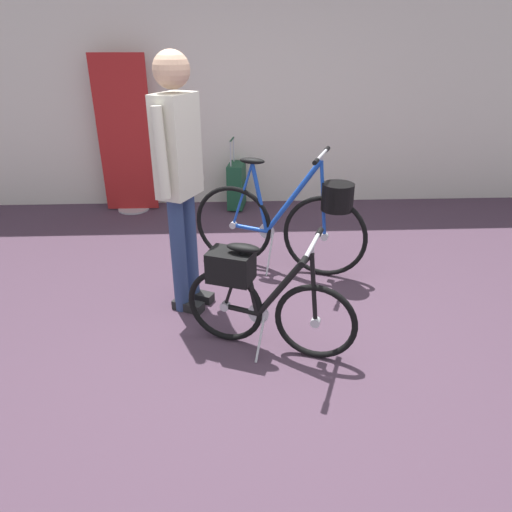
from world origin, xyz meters
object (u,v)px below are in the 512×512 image
Objects in this scene: display_bike_left at (291,220)px; rolling_suitcase at (237,185)px; folding_bike_foreground at (258,296)px; visitor_near_wall at (179,169)px; floor_banner_stand at (126,144)px.

display_bike_left is 1.74m from rolling_suitcase.
display_bike_left reaches higher than folding_bike_foreground.
display_bike_left is (0.34, 1.11, 0.09)m from folding_bike_foreground.
visitor_near_wall reaches higher than display_bike_left.
visitor_near_wall is at bearing -100.24° from rolling_suitcase.
folding_bike_foreground is 1.03m from visitor_near_wall.
floor_banner_stand reaches higher than folding_bike_foreground.
floor_banner_stand is at bearing 116.08° from folding_bike_foreground.
visitor_near_wall reaches higher than floor_banner_stand.
rolling_suitcase is (-0.45, 1.67, -0.19)m from display_bike_left.
visitor_near_wall is (-0.52, 0.57, 0.68)m from folding_bike_foreground.
display_bike_left is at bearing 32.51° from visitor_near_wall.
rolling_suitcase is at bearing 105.18° from display_bike_left.
folding_bike_foreground is at bearing -87.62° from rolling_suitcase.
folding_bike_foreground is at bearing -106.88° from display_bike_left.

